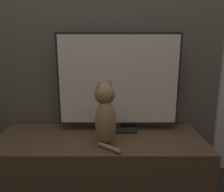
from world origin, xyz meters
The scene contains 4 objects.
wall_back centered at (0.00, 1.22, 1.30)m, with size 4.80×0.05×2.60m.
tv_stand centered at (0.00, 0.90, 0.20)m, with size 1.49×0.56×0.41m.
tv centered at (0.14, 1.04, 0.78)m, with size 0.91×0.17×0.74m.
cat centered at (0.05, 0.80, 0.61)m, with size 0.20×0.26×0.43m.
Camera 1 is at (0.09, -0.56, 1.05)m, focal length 35.00 mm.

